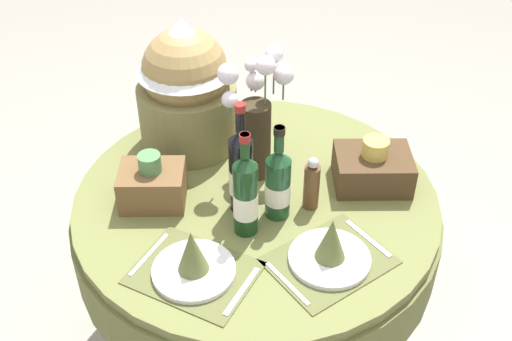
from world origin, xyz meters
The scene contains 12 objects.
ground centered at (0.00, 0.00, 0.00)m, with size 8.00×8.00×0.00m, color #9E998E.
dining_table centered at (0.00, 0.00, 0.60)m, with size 1.22×1.22×0.75m.
place_setting_left centered at (-0.18, -0.34, 0.79)m, with size 0.42×0.39×0.16m.
place_setting_right centered at (0.21, -0.30, 0.79)m, with size 0.43×0.41×0.16m.
flower_vase centered at (0.00, 0.13, 0.97)m, with size 0.24×0.19×0.45m.
wine_bottle_left centered at (-0.05, -0.06, 0.89)m, with size 0.08×0.08×0.39m.
wine_bottle_right centered at (-0.03, -0.16, 0.89)m, with size 0.08×0.08×0.36m.
wine_bottle_rear centered at (0.07, -0.09, 0.87)m, with size 0.08×0.08×0.33m.
pepper_mill centered at (0.17, -0.05, 0.83)m, with size 0.05×0.05×0.19m.
gift_tub_back_left centered at (-0.24, 0.31, 1.00)m, with size 0.35×0.35×0.49m.
woven_basket_side_left centered at (-0.33, -0.02, 0.81)m, with size 0.21×0.16×0.18m.
woven_basket_side_right centered at (0.39, 0.06, 0.81)m, with size 0.25×0.19×0.17m.
Camera 1 is at (-0.02, -1.58, 2.08)m, focal length 44.13 mm.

